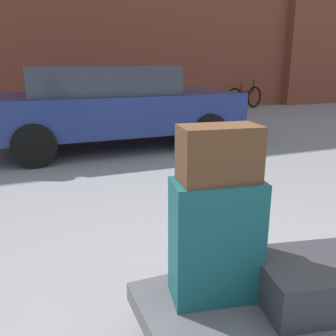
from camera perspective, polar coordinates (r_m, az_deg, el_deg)
name	(u,v)px	position (r m, az deg, el deg)	size (l,w,h in m)	color
luggage_cart	(258,311)	(1.99, 13.89, -21.01)	(1.14, 0.74, 0.34)	#4C4C51
suitcase_teal_stacked_top	(216,240)	(1.78, 7.47, -11.22)	(0.42, 0.23, 0.60)	#144C51
suitcase_charcoal_rear_right	(314,281)	(1.96, 21.93, -16.17)	(0.54, 0.41, 0.21)	#2D2D33
duffel_bag_brown_topmost_pile	(219,154)	(1.63, 8.01, 2.23)	(0.36, 0.19, 0.25)	#51331E
parked_car	(111,105)	(6.53, -8.89, 9.75)	(4.31, 1.94, 1.42)	navy
bicycle_leaning	(245,98)	(12.57, 11.95, 10.76)	(1.69, 0.61, 0.96)	black
bollard_kerb_near	(154,110)	(9.11, -2.20, 9.14)	(0.22, 0.22, 0.72)	#383838
bollard_kerb_mid	(210,107)	(9.75, 6.66, 9.50)	(0.22, 0.22, 0.72)	#383838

